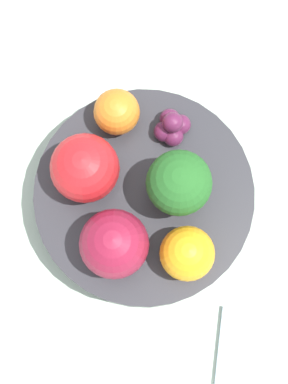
# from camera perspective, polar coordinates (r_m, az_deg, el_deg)

# --- Properties ---
(ground_plane) EXTENTS (6.00, 6.00, 0.00)m
(ground_plane) POSITION_cam_1_polar(r_m,az_deg,el_deg) (0.61, 0.00, -1.30)
(ground_plane) COLOR gray
(table_surface) EXTENTS (1.20, 1.20, 0.02)m
(table_surface) POSITION_cam_1_polar(r_m,az_deg,el_deg) (0.60, 0.00, -1.14)
(table_surface) COLOR #B2C6B2
(table_surface) RESTS_ON ground_plane
(bowl) EXTENTS (0.19, 0.19, 0.04)m
(bowl) POSITION_cam_1_polar(r_m,az_deg,el_deg) (0.57, 0.00, -0.60)
(bowl) COLOR #2D2D33
(bowl) RESTS_ON table_surface
(broccoli) EXTENTS (0.05, 0.05, 0.07)m
(broccoli) POSITION_cam_1_polar(r_m,az_deg,el_deg) (0.51, 3.12, 0.76)
(broccoli) COLOR #8CB76B
(broccoli) RESTS_ON bowl
(apple_red) EXTENTS (0.06, 0.06, 0.06)m
(apple_red) POSITION_cam_1_polar(r_m,az_deg,el_deg) (0.52, -2.68, -4.63)
(apple_red) COLOR maroon
(apple_red) RESTS_ON bowl
(apple_green) EXTENTS (0.06, 0.06, 0.06)m
(apple_green) POSITION_cam_1_polar(r_m,az_deg,el_deg) (0.53, -5.28, 2.13)
(apple_green) COLOR red
(apple_green) RESTS_ON bowl
(orange_front) EXTENTS (0.04, 0.04, 0.04)m
(orange_front) POSITION_cam_1_polar(r_m,az_deg,el_deg) (0.55, -2.44, 7.13)
(orange_front) COLOR orange
(orange_front) RESTS_ON bowl
(orange_back) EXTENTS (0.05, 0.05, 0.05)m
(orange_back) POSITION_cam_1_polar(r_m,az_deg,el_deg) (0.52, 3.86, -5.47)
(orange_back) COLOR orange
(orange_back) RESTS_ON bowl
(grape_cluster) EXTENTS (0.03, 0.03, 0.03)m
(grape_cluster) POSITION_cam_1_polar(r_m,az_deg,el_deg) (0.55, 2.51, 5.82)
(grape_cluster) COLOR #5B1E42
(grape_cluster) RESTS_ON bowl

